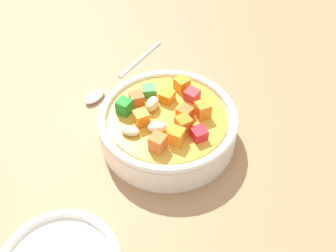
# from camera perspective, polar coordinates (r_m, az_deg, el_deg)

# --- Properties ---
(ground_plane) EXTENTS (1.40, 1.40, 0.02)m
(ground_plane) POSITION_cam_1_polar(r_m,az_deg,el_deg) (0.56, 0.00, -2.29)
(ground_plane) COLOR #9E754F
(soup_bowl_main) EXTENTS (0.19, 0.19, 0.06)m
(soup_bowl_main) POSITION_cam_1_polar(r_m,az_deg,el_deg) (0.53, -0.02, 0.25)
(soup_bowl_main) COLOR white
(soup_bowl_main) RESTS_ON ground_plane
(spoon) EXTENTS (0.12, 0.17, 0.01)m
(spoon) POSITION_cam_1_polar(r_m,az_deg,el_deg) (0.64, -7.80, 6.68)
(spoon) COLOR silver
(spoon) RESTS_ON ground_plane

